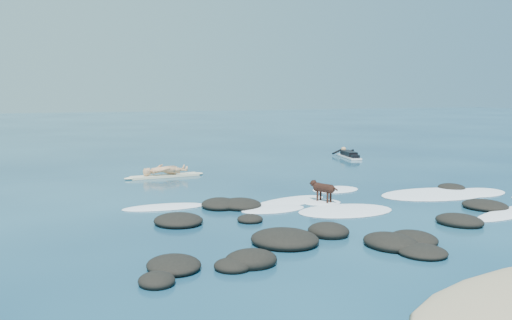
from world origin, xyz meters
name	(u,v)px	position (x,y,z in m)	size (l,w,h in m)	color
ground	(364,204)	(0.00, 0.00, 0.00)	(160.00, 160.00, 0.00)	#0A2642
reef_rocks	(344,227)	(-2.13, -2.40, 0.08)	(11.87, 7.17, 0.43)	black
breaking_foam	(422,202)	(1.71, -0.36, 0.01)	(13.35, 7.99, 0.12)	white
standing_surfer_rig	(164,159)	(-3.99, 7.27, 0.69)	(3.09, 0.77, 1.76)	beige
paddling_surfer_rig	(349,155)	(5.73, 10.11, 0.15)	(1.30, 2.59, 0.45)	white
dog	(323,188)	(-1.02, 0.59, 0.44)	(0.51, 1.00, 0.67)	black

